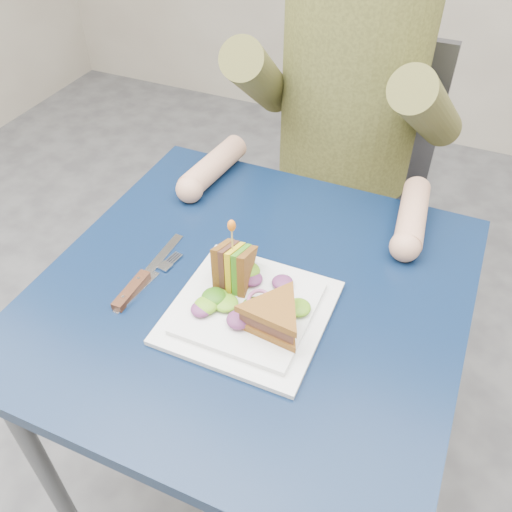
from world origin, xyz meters
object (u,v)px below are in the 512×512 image
at_px(sandwich_flat, 274,316).
at_px(knife, 138,283).
at_px(plate, 250,311).
at_px(table, 252,317).
at_px(fork, 147,283).
at_px(diner, 352,69).
at_px(chair, 347,180).
at_px(sandwich_upright, 233,267).

bearing_deg(sandwich_flat, knife, 178.70).
bearing_deg(plate, table, 110.89).
xyz_separation_m(sandwich_flat, fork, (-0.26, 0.02, -0.04)).
relative_size(sandwich_flat, fork, 0.79).
bearing_deg(table, knife, -158.12).
relative_size(table, knife, 3.39).
bearing_deg(diner, plate, -87.98).
bearing_deg(fork, chair, 76.54).
distance_m(chair, plate, 0.77).
height_order(table, fork, fork).
distance_m(diner, plate, 0.65).
height_order(diner, fork, diner).
xyz_separation_m(sandwich_flat, knife, (-0.27, 0.01, -0.04)).
bearing_deg(knife, diner, 73.47).
distance_m(table, chair, 0.69).
bearing_deg(plate, fork, -177.79).
bearing_deg(chair, sandwich_upright, -92.39).
relative_size(table, plate, 2.88).
relative_size(chair, sandwich_flat, 6.58).
bearing_deg(diner, sandwich_flat, -83.25).
bearing_deg(fork, knife, -139.03).
relative_size(diner, sandwich_flat, 5.27).
height_order(chair, sandwich_flat, chair).
relative_size(diner, knife, 3.37).
relative_size(table, sandwich_flat, 5.31).
distance_m(fork, knife, 0.02).
bearing_deg(plate, diner, 92.02).
xyz_separation_m(diner, sandwich_flat, (0.08, -0.65, -0.14)).
relative_size(chair, knife, 4.21).
distance_m(diner, knife, 0.70).
bearing_deg(table, plate, -69.11).
bearing_deg(sandwich_upright, plate, -41.32).
xyz_separation_m(plate, sandwich_flat, (0.05, -0.02, 0.04)).
xyz_separation_m(plate, fork, (-0.20, -0.01, -0.01)).
distance_m(table, plate, 0.11).
relative_size(chair, diner, 1.25).
relative_size(table, fork, 4.19).
relative_size(diner, plate, 2.87).
height_order(chair, knife, chair).
relative_size(table, diner, 1.01).
distance_m(diner, sandwich_flat, 0.67).
height_order(plate, fork, plate).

